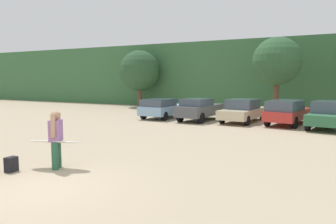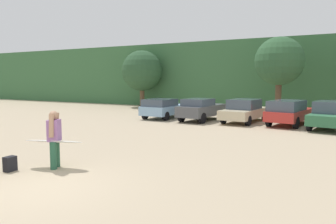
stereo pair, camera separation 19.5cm
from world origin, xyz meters
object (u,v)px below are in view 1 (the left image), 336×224
(parked_car_sky_blue, at_px, (162,108))
(parked_car_forest_green, at_px, (331,115))
(parked_car_dark_gray, at_px, (200,109))
(person_adult, at_px, (56,136))
(parked_car_red, at_px, (288,112))
(surfboard_white, at_px, (55,142))
(parked_car_champagne, at_px, (243,110))
(backpack_dropped, at_px, (11,164))

(parked_car_sky_blue, distance_m, parked_car_forest_green, 10.78)
(parked_car_dark_gray, relative_size, person_adult, 2.41)
(parked_car_sky_blue, relative_size, parked_car_red, 0.83)
(parked_car_dark_gray, bearing_deg, surfboard_white, -172.66)
(parked_car_sky_blue, bearing_deg, surfboard_white, -164.38)
(parked_car_sky_blue, relative_size, parked_car_dark_gray, 0.92)
(parked_car_sky_blue, height_order, parked_car_red, parked_car_red)
(parked_car_sky_blue, distance_m, surfboard_white, 13.41)
(parked_car_dark_gray, distance_m, surfboard_white, 13.03)
(parked_car_forest_green, bearing_deg, surfboard_white, 158.02)
(parked_car_sky_blue, xyz_separation_m, parked_car_champagne, (5.67, 0.69, 0.00))
(surfboard_white, bearing_deg, parked_car_red, -129.01)
(parked_car_forest_green, bearing_deg, backpack_dropped, 156.97)
(parked_car_forest_green, bearing_deg, parked_car_champagne, 89.99)
(backpack_dropped, bearing_deg, parked_car_champagne, 77.26)
(person_adult, relative_size, backpack_dropped, 4.00)
(parked_car_sky_blue, bearing_deg, parked_car_forest_green, -88.62)
(parked_car_champagne, bearing_deg, parked_car_sky_blue, 102.89)
(parked_car_dark_gray, height_order, surfboard_white, parked_car_dark_gray)
(parked_car_forest_green, height_order, backpack_dropped, parked_car_forest_green)
(surfboard_white, bearing_deg, parked_car_sky_blue, -94.08)
(parked_car_sky_blue, relative_size, backpack_dropped, 8.89)
(parked_car_champagne, relative_size, parked_car_red, 1.01)
(parked_car_dark_gray, bearing_deg, parked_car_forest_green, -84.67)
(parked_car_dark_gray, distance_m, parked_car_forest_green, 7.90)
(parked_car_champagne, distance_m, parked_car_forest_green, 5.17)
(parked_car_dark_gray, distance_m, person_adult, 13.05)
(parked_car_sky_blue, distance_m, parked_car_champagne, 5.71)
(person_adult, distance_m, backpack_dropped, 1.52)
(person_adult, bearing_deg, parked_car_red, -140.37)
(parked_car_sky_blue, relative_size, surfboard_white, 2.01)
(parked_car_sky_blue, height_order, surfboard_white, parked_car_sky_blue)
(parked_car_champagne, xyz_separation_m, parked_car_red, (2.76, -0.16, 0.06))
(person_adult, bearing_deg, parked_car_dark_gray, -117.84)
(parked_car_sky_blue, relative_size, parked_car_champagne, 0.82)
(parked_car_red, height_order, backpack_dropped, parked_car_red)
(parked_car_red, relative_size, parked_car_forest_green, 1.09)
(person_adult, xyz_separation_m, surfboard_white, (-0.05, 0.02, -0.18))
(surfboard_white, height_order, backpack_dropped, surfboard_white)
(parked_car_sky_blue, xyz_separation_m, parked_car_dark_gray, (2.88, 0.01, 0.04))
(parked_car_sky_blue, height_order, parked_car_forest_green, parked_car_forest_green)
(parked_car_champagne, height_order, surfboard_white, parked_car_champagne)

